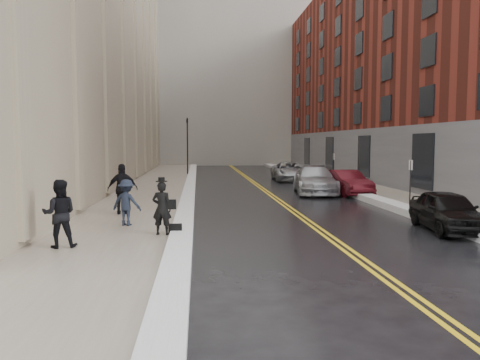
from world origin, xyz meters
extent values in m
plane|color=black|center=(0.00, 0.00, 0.00)|extent=(160.00, 160.00, 0.00)
cube|color=gray|center=(-4.50, 16.00, 0.07)|extent=(4.00, 64.00, 0.15)
cube|color=gray|center=(9.00, 16.00, 0.07)|extent=(3.00, 64.00, 0.15)
cube|color=gold|center=(2.38, 16.00, 0.00)|extent=(0.12, 64.00, 0.01)
cube|color=gold|center=(2.62, 16.00, 0.00)|extent=(0.12, 64.00, 0.01)
cube|color=white|center=(-2.20, 16.00, 0.13)|extent=(0.70, 60.80, 0.26)
cube|color=white|center=(7.15, 16.00, 0.15)|extent=(0.85, 60.80, 0.30)
cube|color=maroon|center=(17.50, 23.00, 9.00)|extent=(14.00, 50.00, 18.00)
cube|color=slate|center=(14.00, 66.00, 22.00)|extent=(22.00, 18.00, 44.00)
cylinder|color=black|center=(-2.60, 30.00, 2.60)|extent=(0.12, 0.12, 5.20)
imported|color=black|center=(-2.60, 30.00, 4.60)|extent=(0.18, 0.15, 0.90)
cylinder|color=black|center=(7.90, 8.00, 1.10)|extent=(0.06, 0.06, 2.20)
cube|color=white|center=(7.90, 8.00, 2.00)|extent=(0.02, 0.35, 0.45)
cylinder|color=black|center=(7.90, 20.00, 1.10)|extent=(0.06, 0.06, 2.20)
cube|color=white|center=(7.90, 20.00, 2.00)|extent=(0.02, 0.35, 0.45)
imported|color=black|center=(6.80, 2.82, 0.69)|extent=(2.16, 4.24, 1.38)
imported|color=#420B12|center=(6.80, 13.76, 0.72)|extent=(2.05, 4.50, 1.43)
imported|color=#999BA0|center=(5.20, 14.76, 0.82)|extent=(2.95, 5.85, 1.63)
imported|color=#9EA1A6|center=(5.50, 23.95, 0.74)|extent=(2.68, 5.40, 1.47)
imported|color=black|center=(-2.80, 2.26, 0.98)|extent=(0.67, 0.50, 1.67)
imported|color=black|center=(-5.45, 0.74, 1.08)|extent=(1.01, 0.85, 1.87)
imported|color=black|center=(-4.14, 4.04, 0.95)|extent=(1.17, 0.89, 1.60)
imported|color=black|center=(-4.69, 6.68, 1.16)|extent=(1.24, 0.64, 2.02)
camera|label=1|loc=(-1.67, -12.28, 3.03)|focal=35.00mm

